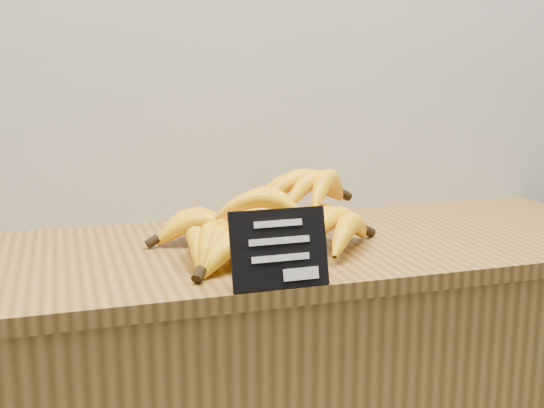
% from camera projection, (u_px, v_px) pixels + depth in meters
% --- Properties ---
extents(counter_top, '(1.56, 0.54, 0.03)m').
position_uv_depth(counter_top, '(264.00, 251.00, 1.33)').
color(counter_top, olive).
rests_on(counter_top, counter).
extents(chalkboard_sign, '(0.16, 0.04, 0.12)m').
position_uv_depth(chalkboard_sign, '(279.00, 249.00, 1.07)').
color(chalkboard_sign, black).
rests_on(chalkboard_sign, counter_top).
extents(banana_pile, '(0.47, 0.38, 0.12)m').
position_uv_depth(banana_pile, '(269.00, 220.00, 1.31)').
color(banana_pile, yellow).
rests_on(banana_pile, counter_top).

